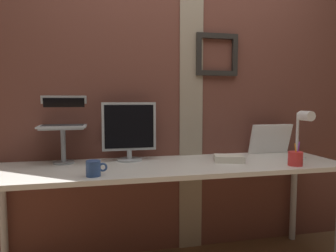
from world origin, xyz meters
TOP-DOWN VIEW (x-y plane):
  - brick_wall_back at (0.00, 0.40)m, footprint 3.04×0.16m
  - desk at (-0.09, 0.03)m, footprint 2.35×0.63m
  - monitor at (-0.35, 0.22)m, footprint 0.38×0.18m
  - laptop_stand at (-0.80, 0.22)m, footprint 0.28×0.22m
  - laptop at (-0.80, 0.29)m, footprint 0.31×0.26m
  - whiteboard_panel at (0.78, 0.26)m, footprint 0.35×0.09m
  - desk_lamp at (0.86, -0.03)m, footprint 0.12×0.20m
  - pen_cup at (0.69, -0.19)m, footprint 0.09×0.09m
  - coffee_mug at (-0.59, -0.19)m, footprint 0.12×0.08m
  - paper_clutter_stack at (0.32, 0.03)m, footprint 0.23×0.19m

SIDE VIEW (x-z plane):
  - desk at x=-0.09m, z-range 0.31..1.05m
  - paper_clutter_stack at x=0.32m, z-range 0.75..0.79m
  - coffee_mug at x=-0.59m, z-range 0.75..0.84m
  - pen_cup at x=0.69m, z-range 0.71..0.87m
  - whiteboard_panel at x=0.78m, z-range 0.75..0.99m
  - laptop_stand at x=-0.80m, z-range 0.79..1.04m
  - desk_lamp at x=0.86m, z-range 0.79..1.14m
  - monitor at x=-0.35m, z-range 0.76..1.18m
  - laptop at x=-0.80m, z-range 0.94..1.16m
  - brick_wall_back at x=0.00m, z-range 0.00..2.30m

